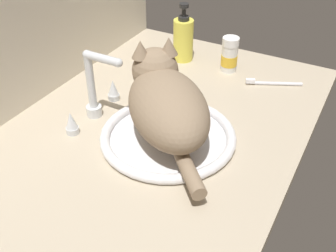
% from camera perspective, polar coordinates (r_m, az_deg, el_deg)
% --- Properties ---
extents(countertop, '(1.03, 0.69, 0.03)m').
position_cam_1_polar(countertop, '(1.03, -1.24, -0.51)').
color(countertop, '#B7A88E').
rests_on(countertop, ground).
extents(backsplash_wall, '(1.03, 0.02, 0.42)m').
position_cam_1_polar(backsplash_wall, '(1.13, -17.69, 12.74)').
color(backsplash_wall, beige).
rests_on(backsplash_wall, ground).
extents(sink_basin, '(0.32, 0.32, 0.02)m').
position_cam_1_polar(sink_basin, '(0.97, 0.00, -1.42)').
color(sink_basin, white).
rests_on(sink_basin, countertop).
extents(faucet, '(0.21, 0.12, 0.18)m').
position_cam_1_polar(faucet, '(1.03, -10.24, 4.71)').
color(faucet, silver).
rests_on(faucet, countertop).
extents(cat, '(0.35, 0.34, 0.18)m').
position_cam_1_polar(cat, '(0.94, -0.42, 3.74)').
color(cat, '#8C755B').
rests_on(cat, sink_basin).
extents(soap_pump_bottle, '(0.06, 0.06, 0.18)m').
position_cam_1_polar(soap_pump_bottle, '(1.30, 2.15, 12.11)').
color(soap_pump_bottle, '#E5DB4C').
rests_on(soap_pump_bottle, countertop).
extents(pill_bottle, '(0.05, 0.05, 0.11)m').
position_cam_1_polar(pill_bottle, '(1.26, 8.61, 9.74)').
color(pill_bottle, white).
rests_on(pill_bottle, countertop).
extents(toothbrush, '(0.08, 0.15, 0.02)m').
position_cam_1_polar(toothbrush, '(1.22, 14.41, 5.86)').
color(toothbrush, silver).
rests_on(toothbrush, countertop).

